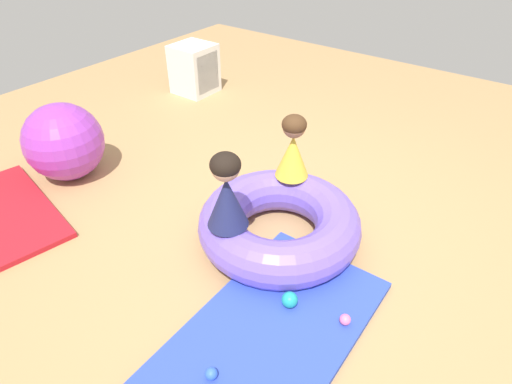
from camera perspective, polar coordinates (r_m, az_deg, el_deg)
ground_plane at (r=3.21m, az=2.54°, el=-4.34°), size 8.00×8.00×0.00m
gym_mat_near_left at (r=2.52m, az=1.47°, el=-18.52°), size 1.53×0.84×0.04m
inflatable_cushion at (r=2.98m, az=3.09°, el=-4.17°), size 1.12×1.12×0.31m
child_in_yellow at (r=3.07m, az=4.90°, el=5.89°), size 0.34×0.34×0.48m
child_in_navy at (r=2.59m, az=-3.90°, el=0.05°), size 0.36×0.36×0.51m
play_ball_teal at (r=2.60m, az=4.46°, el=-13.98°), size 0.10×0.10×0.10m
play_ball_pink at (r=2.57m, az=11.68°, el=-16.15°), size 0.06×0.06×0.06m
play_ball_orange at (r=2.91m, az=5.02°, el=-7.57°), size 0.08×0.08×0.08m
play_ball_blue at (r=2.35m, az=-5.92°, el=-22.73°), size 0.06×0.06×0.06m
exercise_ball_large at (r=3.92m, az=-24.01°, el=6.07°), size 0.65×0.65×0.65m
storage_cube at (r=5.31m, az=-7.93°, el=15.73°), size 0.44×0.44×0.56m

